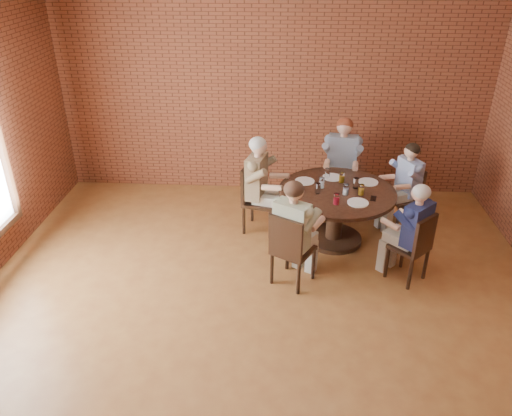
# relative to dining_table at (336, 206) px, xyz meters

# --- Properties ---
(floor) EXTENTS (7.00, 7.00, 0.00)m
(floor) POSITION_rel_dining_table_xyz_m (-0.90, -1.88, -0.53)
(floor) COLOR #9B6430
(floor) RESTS_ON ground
(wall_back) EXTENTS (7.00, 0.00, 7.00)m
(wall_back) POSITION_rel_dining_table_xyz_m (-0.90, 1.62, 1.17)
(wall_back) COLOR brown
(wall_back) RESTS_ON ground
(dining_table) EXTENTS (1.51, 1.51, 0.75)m
(dining_table) POSITION_rel_dining_table_xyz_m (0.00, 0.00, 0.00)
(dining_table) COLOR black
(dining_table) RESTS_ON floor
(chair_a) EXTENTS (0.50, 0.50, 0.88)m
(chair_a) POSITION_rel_dining_table_xyz_m (1.02, 0.48, -0.05)
(chair_a) COLOR black
(chair_a) RESTS_ON floor
(diner_a) EXTENTS (0.72, 0.67, 1.23)m
(diner_a) POSITION_rel_dining_table_xyz_m (0.96, 0.45, 0.09)
(diner_a) COLOR #3B549A
(diner_a) RESTS_ON floor
(chair_b) EXTENTS (0.51, 0.51, 0.96)m
(chair_b) POSITION_rel_dining_table_xyz_m (0.16, 1.10, -0.01)
(chair_b) COLOR black
(chair_b) RESTS_ON floor
(diner_b) EXTENTS (0.65, 0.75, 1.37)m
(diner_b) POSITION_rel_dining_table_xyz_m (0.15, 1.01, 0.16)
(diner_b) COLOR gray
(diner_b) RESTS_ON floor
(chair_c) EXTENTS (0.52, 0.52, 0.95)m
(chair_c) POSITION_rel_dining_table_xyz_m (-1.08, 0.26, -0.02)
(chair_c) COLOR black
(chair_c) RESTS_ON floor
(diner_c) EXTENTS (0.77, 0.68, 1.35)m
(diner_c) POSITION_rel_dining_table_xyz_m (-0.99, 0.24, 0.15)
(diner_c) COLOR brown
(diner_c) RESTS_ON floor
(chair_d) EXTENTS (0.57, 0.57, 0.93)m
(chair_d) POSITION_rel_dining_table_xyz_m (-0.60, -1.02, -0.03)
(chair_d) COLOR black
(chair_d) RESTS_ON floor
(diner_d) EXTENTS (0.76, 0.81, 1.31)m
(diner_d) POSITION_rel_dining_table_xyz_m (-0.56, -0.95, 0.13)
(diner_d) COLOR tan
(diner_d) RESTS_ON floor
(chair_e) EXTENTS (0.54, 0.54, 0.88)m
(chair_e) POSITION_rel_dining_table_xyz_m (0.84, -0.86, -0.04)
(chair_e) COLOR black
(chair_e) RESTS_ON floor
(diner_e) EXTENTS (0.74, 0.74, 1.24)m
(diner_e) POSITION_rel_dining_table_xyz_m (0.79, -0.80, 0.09)
(diner_e) COLOR navy
(diner_e) RESTS_ON floor
(plate_a) EXTENTS (0.26, 0.26, 0.01)m
(plate_a) POSITION_rel_dining_table_xyz_m (0.43, 0.27, 0.23)
(plate_a) COLOR white
(plate_a) RESTS_ON dining_table
(plate_b) EXTENTS (0.26, 0.26, 0.01)m
(plate_b) POSITION_rel_dining_table_xyz_m (-0.03, 0.39, 0.23)
(plate_b) COLOR white
(plate_b) RESTS_ON dining_table
(plate_c) EXTENTS (0.26, 0.26, 0.01)m
(plate_c) POSITION_rel_dining_table_xyz_m (-0.41, 0.24, 0.23)
(plate_c) COLOR white
(plate_c) RESTS_ON dining_table
(plate_d) EXTENTS (0.26, 0.26, 0.01)m
(plate_d) POSITION_rel_dining_table_xyz_m (0.22, -0.35, 0.23)
(plate_d) COLOR white
(plate_d) RESTS_ON dining_table
(glass_a) EXTENTS (0.07, 0.07, 0.14)m
(glass_a) POSITION_rel_dining_table_xyz_m (0.24, 0.09, 0.29)
(glass_a) COLOR white
(glass_a) RESTS_ON dining_table
(glass_b) EXTENTS (0.07, 0.07, 0.14)m
(glass_b) POSITION_rel_dining_table_xyz_m (0.08, 0.26, 0.29)
(glass_b) COLOR white
(glass_b) RESTS_ON dining_table
(glass_c) EXTENTS (0.07, 0.07, 0.14)m
(glass_c) POSITION_rel_dining_table_xyz_m (-0.10, 0.37, 0.29)
(glass_c) COLOR white
(glass_c) RESTS_ON dining_table
(glass_d) EXTENTS (0.07, 0.07, 0.14)m
(glass_d) POSITION_rel_dining_table_xyz_m (-0.20, 0.07, 0.29)
(glass_d) COLOR white
(glass_d) RESTS_ON dining_table
(glass_e) EXTENTS (0.07, 0.07, 0.14)m
(glass_e) POSITION_rel_dining_table_xyz_m (-0.26, -0.10, 0.29)
(glass_e) COLOR white
(glass_e) RESTS_ON dining_table
(glass_f) EXTENTS (0.07, 0.07, 0.14)m
(glass_f) POSITION_rel_dining_table_xyz_m (-0.04, -0.39, 0.29)
(glass_f) COLOR white
(glass_f) RESTS_ON dining_table
(glass_g) EXTENTS (0.07, 0.07, 0.14)m
(glass_g) POSITION_rel_dining_table_xyz_m (0.09, -0.11, 0.29)
(glass_g) COLOR white
(glass_g) RESTS_ON dining_table
(glass_h) EXTENTS (0.07, 0.07, 0.14)m
(glass_h) POSITION_rel_dining_table_xyz_m (0.29, -0.11, 0.29)
(glass_h) COLOR white
(glass_h) RESTS_ON dining_table
(smartphone) EXTENTS (0.10, 0.15, 0.01)m
(smartphone) POSITION_rel_dining_table_xyz_m (0.43, -0.21, 0.23)
(smartphone) COLOR black
(smartphone) RESTS_ON dining_table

